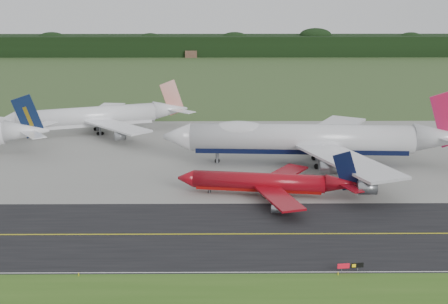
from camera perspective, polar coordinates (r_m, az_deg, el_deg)
ground at (r=119.38m, az=5.43°, el=-6.71°), size 600.00×600.00×0.00m
taxiway at (r=115.70m, az=5.62°, el=-7.46°), size 400.00×32.00×0.02m
apron at (r=167.52m, az=3.71°, el=-0.10°), size 400.00×78.00×0.01m
taxiway_centreline at (r=115.70m, az=5.62°, el=-7.45°), size 400.00×0.40×0.00m
taxiway_edge_line at (r=101.70m, az=6.53°, el=-10.85°), size 400.00×0.25×0.00m
horizon_treeline at (r=385.89m, az=1.38°, el=9.63°), size 700.00×25.00×12.00m
jet_ba_747 at (r=156.86m, az=8.08°, el=1.18°), size 77.08×63.78×19.38m
jet_red_737 at (r=134.08m, az=4.12°, el=-2.81°), size 39.39×31.81×10.64m
jet_star_tail at (r=192.11m, az=-11.53°, el=3.18°), size 55.62×45.24×15.05m
taxiway_sign at (r=102.87m, az=11.48°, el=-10.16°), size 4.24×0.68×1.42m
edge_marker_left at (r=102.44m, az=-13.16°, el=-10.84°), size 0.16×0.16×0.50m
edge_marker_center at (r=101.72m, az=10.39°, el=-10.87°), size 0.16×0.16×0.50m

